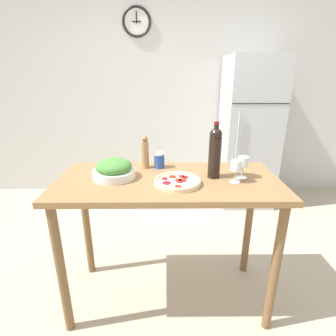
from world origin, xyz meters
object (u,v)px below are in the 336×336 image
at_px(pepper_mill, 145,153).
at_px(wine_glass_near, 236,167).
at_px(wine_bottle, 215,152).
at_px(salad_bowl, 114,170).
at_px(homemade_pizza, 178,181).
at_px(refrigerator, 248,133).
at_px(salt_canister, 159,160).
at_px(wine_glass_far, 243,163).

bearing_deg(pepper_mill, wine_glass_near, -25.25).
distance_m(wine_bottle, salad_bowl, 0.65).
bearing_deg(homemade_pizza, wine_bottle, 25.11).
height_order(refrigerator, pepper_mill, refrigerator).
bearing_deg(pepper_mill, salt_canister, 1.46).
bearing_deg(wine_bottle, wine_glass_near, -35.95).
xyz_separation_m(wine_bottle, salad_bowl, (-0.64, -0.00, -0.11)).
distance_m(wine_glass_near, wine_glass_far, 0.09).
distance_m(pepper_mill, homemade_pizza, 0.38).
bearing_deg(wine_glass_near, homemade_pizza, -175.97).
distance_m(wine_glass_far, salt_canister, 0.57).
xyz_separation_m(refrigerator, wine_glass_near, (-0.58, -1.67, 0.16)).
bearing_deg(wine_glass_near, salad_bowl, 173.76).
distance_m(wine_glass_far, pepper_mill, 0.66).
relative_size(refrigerator, wine_glass_far, 12.70).
distance_m(wine_glass_far, homemade_pizza, 0.43).
bearing_deg(refrigerator, homemade_pizza, -119.03).
distance_m(wine_bottle, wine_glass_near, 0.16).
distance_m(wine_glass_near, salt_canister, 0.54).
distance_m(wine_glass_near, salad_bowl, 0.76).
relative_size(wine_glass_near, homemade_pizza, 0.50).
distance_m(wine_glass_far, salad_bowl, 0.82).
bearing_deg(pepper_mill, refrigerator, 50.49).
distance_m(pepper_mill, salad_bowl, 0.27).
bearing_deg(pepper_mill, homemade_pizza, -53.78).
height_order(salad_bowl, homemade_pizza, salad_bowl).
bearing_deg(wine_bottle, homemade_pizza, -154.89).
distance_m(refrigerator, wine_glass_near, 1.77).
xyz_separation_m(wine_glass_near, pepper_mill, (-0.57, 0.27, 0.01)).
height_order(wine_glass_near, homemade_pizza, wine_glass_near).
relative_size(wine_glass_far, salt_canister, 1.30).
bearing_deg(wine_bottle, salad_bowl, -179.72).
distance_m(refrigerator, wine_glass_far, 1.68).
bearing_deg(homemade_pizza, refrigerator, 60.97).
height_order(wine_glass_near, salt_canister, wine_glass_near).
distance_m(salad_bowl, homemade_pizza, 0.42).
distance_m(refrigerator, salad_bowl, 2.08).
height_order(wine_glass_far, pepper_mill, pepper_mill).
relative_size(refrigerator, salt_canister, 16.56).
bearing_deg(wine_glass_near, refrigerator, 70.66).
xyz_separation_m(wine_glass_near, salad_bowl, (-0.75, 0.08, -0.05)).
bearing_deg(wine_glass_far, wine_bottle, 175.96).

